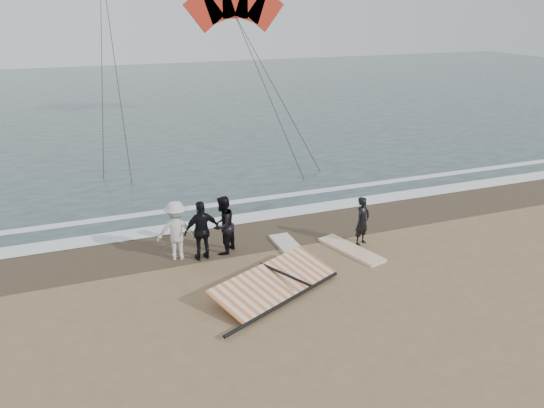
{
  "coord_description": "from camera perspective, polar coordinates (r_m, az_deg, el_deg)",
  "views": [
    {
      "loc": [
        -5.48,
        -10.84,
        7.22
      ],
      "look_at": [
        -0.1,
        3.0,
        1.6
      ],
      "focal_mm": 35.0,
      "sensor_mm": 36.0,
      "label": 1
    }
  ],
  "objects": [
    {
      "name": "sea",
      "position": [
        44.77,
        -14.18,
        10.84
      ],
      "size": [
        120.0,
        54.0,
        0.02
      ],
      "primitive_type": "cube",
      "color": "#233838",
      "rests_on": "ground"
    },
    {
      "name": "board_cream",
      "position": [
        16.54,
        2.2,
        -4.97
      ],
      "size": [
        0.66,
        2.44,
        0.1
      ],
      "primitive_type": "cube",
      "rotation": [
        0.0,
        0.0,
        -0.01
      ],
      "color": "beige",
      "rests_on": "ground"
    },
    {
      "name": "man_main",
      "position": [
        17.01,
        9.7,
        -1.8
      ],
      "size": [
        0.68,
        0.58,
        1.58
      ],
      "primitive_type": "imported",
      "rotation": [
        0.0,
        0.0,
        0.43
      ],
      "color": "black",
      "rests_on": "ground"
    },
    {
      "name": "ground",
      "position": [
        14.13,
        4.87,
        -10.08
      ],
      "size": [
        120.0,
        120.0,
        0.0
      ],
      "primitive_type": "plane",
      "color": "#8C704C",
      "rests_on": "ground"
    },
    {
      "name": "sail_rig",
      "position": [
        14.4,
        -0.17,
        -8.48
      ],
      "size": [
        3.88,
        3.13,
        0.49
      ],
      "color": "black",
      "rests_on": "ground"
    },
    {
      "name": "board_white",
      "position": [
        16.74,
        8.48,
        -4.89
      ],
      "size": [
        1.27,
        2.45,
        0.09
      ],
      "primitive_type": "cube",
      "rotation": [
        0.0,
        0.0,
        0.27
      ],
      "color": "white",
      "rests_on": "ground"
    },
    {
      "name": "foam_far",
      "position": [
        20.54,
        -4.39,
        0.16
      ],
      "size": [
        120.0,
        0.45,
        0.01
      ],
      "primitive_type": "cube",
      "color": "white",
      "rests_on": "sea"
    },
    {
      "name": "trio_cluster",
      "position": [
        16.01,
        -7.94,
        -2.66
      ],
      "size": [
        2.62,
        1.15,
        1.85
      ],
      "color": "black",
      "rests_on": "ground"
    },
    {
      "name": "wet_sand",
      "position": [
        17.82,
        -1.44,
        -3.16
      ],
      "size": [
        120.0,
        2.8,
        0.01
      ],
      "primitive_type": "cube",
      "color": "#4C3D2B",
      "rests_on": "ground"
    },
    {
      "name": "foam_near",
      "position": [
        19.03,
        -2.88,
        -1.51
      ],
      "size": [
        120.0,
        0.9,
        0.01
      ],
      "primitive_type": "cube",
      "color": "white",
      "rests_on": "sea"
    },
    {
      "name": "kite_red",
      "position": [
        33.67,
        -3.97,
        20.07
      ],
      "size": [
        6.86,
        6.22,
        13.88
      ],
      "color": "red",
      "rests_on": "ground"
    }
  ]
}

